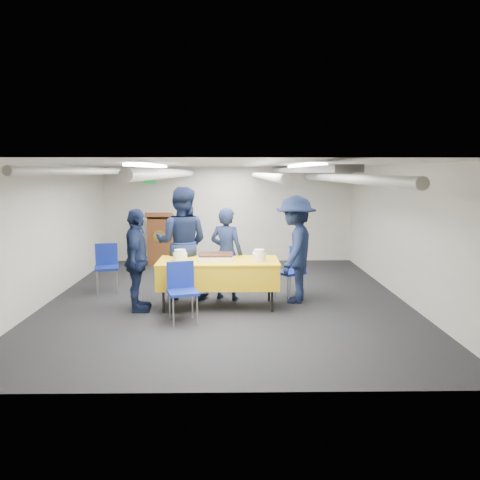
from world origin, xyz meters
name	(u,v)px	position (x,y,z in m)	size (l,w,h in m)	color
ground	(227,298)	(0.00, 0.00, 0.00)	(7.00, 7.00, 0.00)	black
room_shell	(232,192)	(0.09, 0.41, 1.81)	(6.00, 7.00, 2.30)	beige
serving_table	(218,273)	(-0.13, -0.50, 0.56)	(1.93, 0.88, 0.77)	black
sheet_cake	(216,256)	(-0.17, -0.44, 0.82)	(0.57, 0.44, 0.10)	white
plate_stack_left	(180,256)	(-0.74, -0.55, 0.85)	(0.22, 0.22, 0.18)	white
plate_stack_right	(259,255)	(0.52, -0.55, 0.85)	(0.21, 0.21, 0.18)	white
podium	(161,239)	(-1.60, 3.05, 0.61)	(0.62, 0.53, 1.25)	brown
chair_near	(182,285)	(-0.65, -1.21, 0.53)	(0.52, 0.52, 0.87)	gray
chair_right	(293,267)	(1.14, 0.08, 0.53)	(0.58, 0.58, 0.87)	gray
chair_left	(107,262)	(-2.21, 0.55, 0.53)	(0.51, 0.51, 0.87)	gray
sailor_a	(226,254)	(-0.01, -0.04, 0.79)	(0.58, 0.38, 1.58)	black
sailor_b	(182,243)	(-0.78, 0.09, 0.96)	(0.93, 0.73, 1.92)	black
sailor_c	(137,260)	(-1.40, -0.70, 0.81)	(0.95, 0.39, 1.61)	black
sailor_d	(295,249)	(1.14, -0.20, 0.89)	(1.15, 0.66, 1.79)	black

